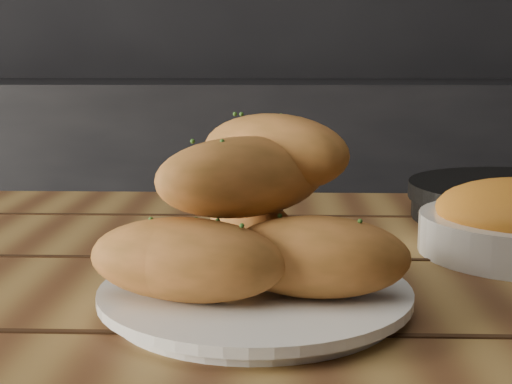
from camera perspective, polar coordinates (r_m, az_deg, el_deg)
name	(u,v)px	position (r m, az deg, el deg)	size (l,w,h in m)	color
counter	(87,268)	(1.79, -13.35, -5.94)	(2.80, 0.60, 0.90)	black
plate	(255,297)	(0.57, -0.07, -8.37)	(0.25, 0.25, 0.02)	white
bread_rolls	(243,223)	(0.55, -1.04, -2.52)	(0.25, 0.21, 0.13)	#B96D33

